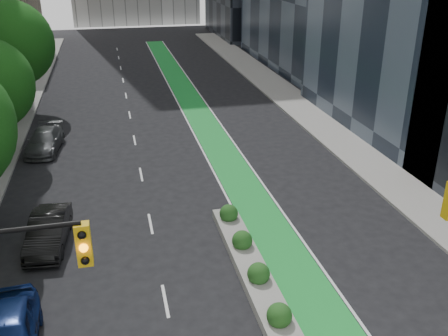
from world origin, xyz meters
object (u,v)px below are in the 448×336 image
parked_car_left_near (9,335)px  parked_car_left_mid (48,231)px  median_planter (251,265)px  parked_car_left_far (45,141)px

parked_car_left_near → parked_car_left_mid: 6.74m
median_planter → parked_car_left_far: 18.94m
median_planter → parked_car_left_mid: size_ratio=2.34×
median_planter → parked_car_left_near: size_ratio=2.20×
parked_car_left_near → parked_car_left_far: size_ratio=0.98×
median_planter → parked_car_left_near: bearing=-163.7°
parked_car_left_mid → parked_car_left_far: size_ratio=0.92×
parked_car_left_near → parked_car_left_far: parked_car_left_near is taller
parked_car_left_near → parked_car_left_mid: bearing=80.9°
median_planter → parked_car_left_mid: parked_car_left_mid is taller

